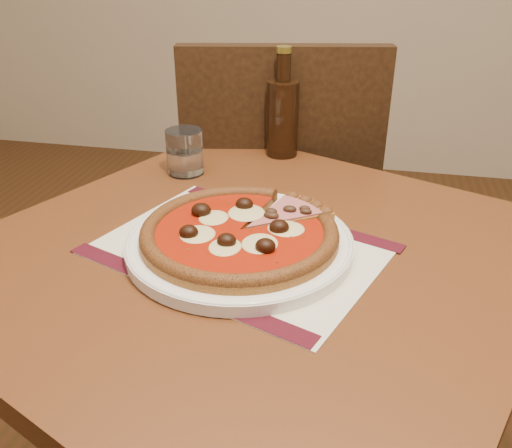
{
  "coord_description": "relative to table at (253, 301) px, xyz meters",
  "views": [
    {
      "loc": [
        0.02,
        0.05,
        1.17
      ],
      "look_at": [
        -0.13,
        0.77,
        0.78
      ],
      "focal_mm": 38.0,
      "sensor_mm": 36.0,
      "label": 1
    }
  ],
  "objects": [
    {
      "name": "placemat",
      "position": [
        -0.02,
        -0.01,
        0.1
      ],
      "size": [
        0.48,
        0.42,
        0.0
      ],
      "primitive_type": "cube",
      "rotation": [
        0.0,
        0.0,
        -0.36
      ],
      "color": "beige",
      "rests_on": "table"
    },
    {
      "name": "ham_slice",
      "position": [
        0.05,
        0.07,
        0.13
      ],
      "size": [
        0.13,
        0.14,
        0.02
      ],
      "rotation": [
        0.0,
        0.0,
        0.93
      ],
      "color": "#AE752A",
      "rests_on": "plate"
    },
    {
      "name": "chair_far",
      "position": [
        -0.05,
        0.57,
        -0.09
      ],
      "size": [
        0.54,
        0.54,
        0.97
      ],
      "rotation": [
        0.0,
        0.0,
        3.34
      ],
      "color": "black",
      "rests_on": "ground"
    },
    {
      "name": "table",
      "position": [
        0.0,
        0.0,
        0.0
      ],
      "size": [
        1.05,
        1.05,
        0.75
      ],
      "rotation": [
        0.0,
        0.0,
        -0.41
      ],
      "color": "brown",
      "rests_on": "ground"
    },
    {
      "name": "pizza",
      "position": [
        -0.02,
        -0.01,
        0.13
      ],
      "size": [
        0.3,
        0.3,
        0.04
      ],
      "color": "#AE752A",
      "rests_on": "plate"
    },
    {
      "name": "water_glass",
      "position": [
        -0.19,
        0.26,
        0.15
      ],
      "size": [
        0.08,
        0.08,
        0.09
      ],
      "primitive_type": "cylinder",
      "rotation": [
        0.0,
        0.0,
        -0.18
      ],
      "color": "white",
      "rests_on": "table"
    },
    {
      "name": "plate",
      "position": [
        -0.02,
        -0.01,
        0.11
      ],
      "size": [
        0.34,
        0.34,
        0.02
      ],
      "primitive_type": "cylinder",
      "color": "white",
      "rests_on": "placemat"
    },
    {
      "name": "bottle",
      "position": [
        -0.02,
        0.4,
        0.19
      ],
      "size": [
        0.07,
        0.07,
        0.23
      ],
      "color": "#371D0D",
      "rests_on": "table"
    }
  ]
}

